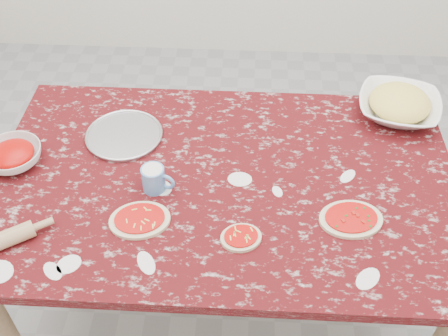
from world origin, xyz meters
TOP-DOWN VIEW (x-y plane):
  - ground at (0.00, 0.00)m, footprint 4.00×4.00m
  - worktable at (0.00, 0.00)m, footprint 1.60×1.00m
  - pizza_tray at (-0.38, 0.19)m, footprint 0.35×0.35m
  - sauce_bowl at (-0.74, 0.04)m, footprint 0.25×0.25m
  - cheese_bowl at (0.65, 0.38)m, footprint 0.37×0.37m
  - flour_mug at (-0.23, -0.06)m, footprint 0.11×0.08m
  - pizza_left at (-0.26, -0.21)m, footprint 0.22×0.19m
  - pizza_mid at (0.07, -0.26)m, footprint 0.15×0.14m
  - pizza_right at (0.41, -0.16)m, footprint 0.23×0.19m

SIDE VIEW (x-z plane):
  - ground at x=0.00m, z-range 0.00..0.00m
  - worktable at x=0.00m, z-range 0.29..1.04m
  - pizza_tray at x=-0.38m, z-range 0.75..0.76m
  - pizza_right at x=0.41m, z-range 0.75..0.77m
  - pizza_left at x=-0.26m, z-range 0.75..0.77m
  - pizza_mid at x=0.07m, z-range 0.75..0.77m
  - sauce_bowl at x=-0.74m, z-range 0.75..0.81m
  - cheese_bowl at x=0.65m, z-range 0.75..0.83m
  - flour_mug at x=-0.23m, z-range 0.75..0.84m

